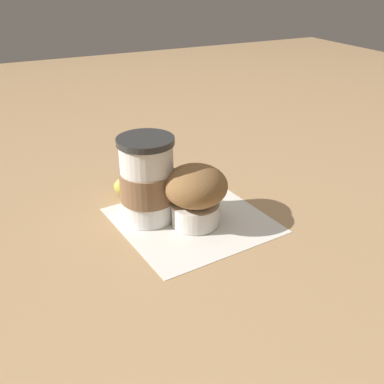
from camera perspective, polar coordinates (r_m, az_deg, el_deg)
name	(u,v)px	position (r m, az deg, el deg)	size (l,w,h in m)	color
ground_plane	(192,220)	(0.75, 0.00, -3.62)	(3.00, 3.00, 0.00)	tan
paper_napkin	(192,220)	(0.75, 0.00, -3.57)	(0.23, 0.23, 0.00)	white
coffee_cup	(147,181)	(0.72, -5.69, 1.44)	(0.09, 0.09, 0.14)	white
muffin	(193,193)	(0.71, 0.18, -0.15)	(0.10, 0.10, 0.10)	white
banana	(169,189)	(0.80, -2.99, 0.34)	(0.15, 0.15, 0.04)	#D6CC4C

